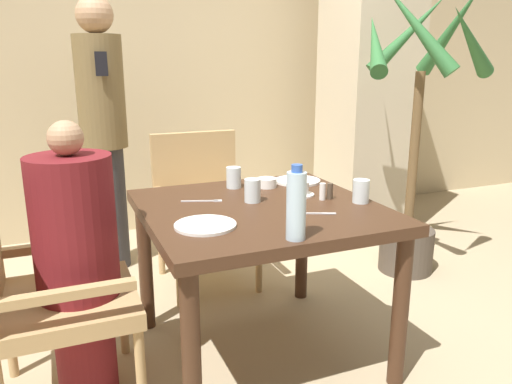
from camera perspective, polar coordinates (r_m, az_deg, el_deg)
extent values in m
plane|color=tan|center=(2.52, 0.46, -17.73)|extent=(16.00, 16.00, 0.00)
cube|color=#C6B289|center=(4.11, -11.20, 15.17)|extent=(8.00, 0.06, 2.80)
cube|color=beige|center=(4.05, 12.84, 14.38)|extent=(0.59, 0.59, 2.70)
cube|color=#422819|center=(2.22, 0.50, -2.18)|extent=(1.02, 1.01, 0.05)
cylinder|color=#422819|center=(1.86, -7.39, -18.39)|extent=(0.07, 0.07, 0.68)
cylinder|color=#422819|center=(2.23, 16.15, -12.96)|extent=(0.07, 0.07, 0.68)
cylinder|color=#422819|center=(2.64, -12.53, -8.23)|extent=(0.07, 0.07, 0.68)
cylinder|color=#422819|center=(2.91, 5.28, -5.71)|extent=(0.07, 0.07, 0.68)
cube|color=tan|center=(2.17, -20.93, -11.81)|extent=(0.54, 0.54, 0.07)
cube|color=tan|center=(2.35, -21.51, -5.75)|extent=(0.49, 0.04, 0.04)
cube|color=tan|center=(1.88, -21.08, -10.90)|extent=(0.49, 0.04, 0.04)
cylinder|color=tan|center=(2.50, -14.96, -13.49)|extent=(0.04, 0.04, 0.39)
cylinder|color=tan|center=(2.09, -13.01, -19.55)|extent=(0.04, 0.04, 0.39)
cylinder|color=tan|center=(2.50, -26.36, -14.60)|extent=(0.04, 0.04, 0.39)
cylinder|color=maroon|center=(2.26, -18.89, -16.04)|extent=(0.24, 0.24, 0.46)
cylinder|color=maroon|center=(2.06, -20.07, -3.76)|extent=(0.32, 0.32, 0.56)
sphere|color=tan|center=(1.98, -20.96, 5.78)|extent=(0.13, 0.13, 0.13)
cube|color=tan|center=(3.06, -5.62, -3.06)|extent=(0.54, 0.54, 0.07)
cube|color=tan|center=(3.23, -7.05, 2.74)|extent=(0.54, 0.05, 0.46)
cube|color=tan|center=(3.10, -1.23, 0.21)|extent=(0.04, 0.49, 0.04)
cube|color=tan|center=(2.96, -10.38, -0.74)|extent=(0.04, 0.49, 0.04)
cylinder|color=tan|center=(3.00, 0.32, -7.99)|extent=(0.04, 0.04, 0.39)
cylinder|color=tan|center=(2.87, -8.77, -9.34)|extent=(0.04, 0.04, 0.39)
cylinder|color=tan|center=(3.43, -2.82, -5.06)|extent=(0.04, 0.04, 0.39)
cylinder|color=tan|center=(3.31, -10.81, -6.07)|extent=(0.04, 0.04, 0.39)
cylinder|color=#2D2D33|center=(3.45, -16.38, -1.74)|extent=(0.23, 0.23, 0.82)
cylinder|color=brown|center=(3.33, -17.34, 10.83)|extent=(0.30, 0.30, 0.69)
sphere|color=tan|center=(3.33, -17.98, 18.73)|extent=(0.23, 0.23, 0.23)
cube|color=black|center=(3.14, -17.27, 13.81)|extent=(0.07, 0.01, 0.14)
cylinder|color=#4C4238|center=(3.47, 16.77, -6.31)|extent=(0.35, 0.35, 0.29)
cylinder|color=brown|center=(3.30, 17.60, 4.24)|extent=(0.06, 0.06, 1.01)
cone|color=#2D6633|center=(3.40, 21.43, 16.95)|extent=(0.12, 0.51, 0.56)
cone|color=#2D6633|center=(3.47, 17.08, 17.01)|extent=(0.54, 0.25, 0.53)
cone|color=#2D6633|center=(3.21, 13.46, 16.30)|extent=(0.38, 0.58, 0.42)
cone|color=#2D6633|center=(3.05, 17.87, 17.63)|extent=(0.39, 0.45, 0.56)
cone|color=#2D6633|center=(3.15, 23.41, 15.50)|extent=(0.60, 0.35, 0.42)
cylinder|color=white|center=(1.95, -5.81, -3.79)|extent=(0.24, 0.24, 0.01)
cylinder|color=white|center=(2.65, 4.75, 1.29)|extent=(0.24, 0.24, 0.01)
cylinder|color=white|center=(2.39, 5.23, -0.29)|extent=(0.12, 0.12, 0.01)
cylinder|color=white|center=(2.38, 5.25, 0.47)|extent=(0.07, 0.07, 0.06)
cylinder|color=white|center=(2.53, 1.24, 1.07)|extent=(0.10, 0.10, 0.05)
cylinder|color=silver|center=(1.78, 4.61, -1.62)|extent=(0.07, 0.07, 0.25)
cylinder|color=#3359B2|center=(1.74, 4.71, 2.71)|extent=(0.04, 0.04, 0.03)
cylinder|color=silver|center=(2.30, 11.91, 0.10)|extent=(0.07, 0.07, 0.11)
cylinder|color=silver|center=(2.26, -0.40, 0.17)|extent=(0.07, 0.07, 0.11)
cylinder|color=silver|center=(2.51, -2.60, 1.66)|extent=(0.07, 0.07, 0.11)
cylinder|color=white|center=(2.32, 7.60, 0.05)|extent=(0.03, 0.03, 0.08)
cylinder|color=#4C3D2D|center=(2.34, 8.44, 0.10)|extent=(0.03, 0.03, 0.07)
cube|color=silver|center=(2.29, -6.47, -1.03)|extent=(0.16, 0.06, 0.00)
cube|color=silver|center=(2.29, -4.36, -1.00)|extent=(0.04, 0.03, 0.00)
cube|color=silver|center=(2.11, 6.04, -2.43)|extent=(0.16, 0.08, 0.00)
cube|color=silver|center=(2.12, 8.31, -2.43)|extent=(0.06, 0.04, 0.00)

